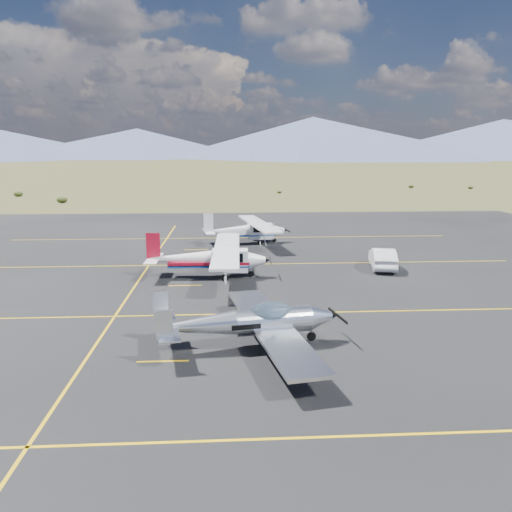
# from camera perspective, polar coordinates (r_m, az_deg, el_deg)

# --- Properties ---
(ground) EXTENTS (1600.00, 1600.00, 0.00)m
(ground) POSITION_cam_1_polar(r_m,az_deg,el_deg) (23.02, -2.03, -8.25)
(ground) COLOR #383D1C
(ground) RESTS_ON ground
(apron) EXTENTS (72.00, 72.00, 0.02)m
(apron) POSITION_cam_1_polar(r_m,az_deg,el_deg) (29.69, -2.36, -3.58)
(apron) COLOR black
(apron) RESTS_ON ground
(aircraft_low_wing) EXTENTS (7.51, 10.36, 2.24)m
(aircraft_low_wing) POSITION_cam_1_polar(r_m,az_deg,el_deg) (20.59, -0.42, -7.57)
(aircraft_low_wing) COLOR silver
(aircraft_low_wing) RESTS_ON apron
(aircraft_cessna) EXTENTS (6.78, 11.33, 2.88)m
(aircraft_cessna) POSITION_cam_1_polar(r_m,az_deg,el_deg) (31.80, -5.40, -0.19)
(aircraft_cessna) COLOR white
(aircraft_cessna) RESTS_ON apron
(aircraft_plain) EXTENTS (6.56, 10.77, 2.72)m
(aircraft_plain) POSITION_cam_1_polar(r_m,az_deg,el_deg) (43.30, -1.11, 3.02)
(aircraft_plain) COLOR silver
(aircraft_plain) RESTS_ON apron
(sedan) EXTENTS (2.25, 4.52, 1.42)m
(sedan) POSITION_cam_1_polar(r_m,az_deg,el_deg) (35.26, 14.26, -0.23)
(sedan) COLOR white
(sedan) RESTS_ON apron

